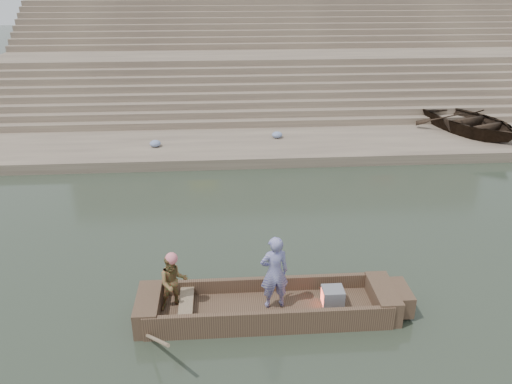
{
  "coord_description": "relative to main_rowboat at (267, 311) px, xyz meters",
  "views": [
    {
      "loc": [
        -4.52,
        -11.62,
        6.97
      ],
      "look_at": [
        -3.64,
        0.77,
        1.4
      ],
      "focal_mm": 35.2,
      "sensor_mm": 36.0,
      "label": 1
    }
  ],
  "objects": [
    {
      "name": "mid_landing",
      "position": [
        3.64,
        18.23,
        1.29
      ],
      "size": [
        32.0,
        3.0,
        2.8
      ],
      "primitive_type": "cube",
      "color": "gray",
      "rests_on": "ground"
    },
    {
      "name": "beached_rowboat",
      "position": [
        9.89,
        11.41,
        0.78
      ],
      "size": [
        4.89,
        5.63,
        0.98
      ],
      "primitive_type": "imported",
      "rotation": [
        0.0,
        0.0,
        0.39
      ],
      "color": "#2D2116",
      "rests_on": "lower_landing"
    },
    {
      "name": "ghat_steps",
      "position": [
        3.64,
        19.92,
        1.69
      ],
      "size": [
        32.0,
        11.0,
        5.2
      ],
      "color": "gray",
      "rests_on": "ground"
    },
    {
      "name": "upper_landing",
      "position": [
        3.64,
        25.23,
        2.49
      ],
      "size": [
        32.0,
        3.0,
        5.2
      ],
      "primitive_type": "cube",
      "color": "gray",
      "rests_on": "ground"
    },
    {
      "name": "rowing_man",
      "position": [
        -2.0,
        0.14,
        0.76
      ],
      "size": [
        0.74,
        0.64,
        1.29
      ],
      "primitive_type": "imported",
      "rotation": [
        0.0,
        0.0,
        0.27
      ],
      "color": "#2B8236",
      "rests_on": "main_rowboat"
    },
    {
      "name": "rowboat_trim",
      "position": [
        0.21,
        -0.01,
        0.2
      ],
      "size": [
        6.04,
        2.63,
        1.96
      ],
      "color": "brown",
      "rests_on": "ground"
    },
    {
      "name": "main_rowboat",
      "position": [
        0.0,
        0.0,
        0.0
      ],
      "size": [
        5.0,
        1.3,
        0.22
      ],
      "primitive_type": "cube",
      "color": "brown",
      "rests_on": "ground"
    },
    {
      "name": "lower_landing",
      "position": [
        3.64,
        10.73,
        0.09
      ],
      "size": [
        32.0,
        4.0,
        0.4
      ],
      "primitive_type": "cube",
      "color": "gray",
      "rests_on": "ground"
    },
    {
      "name": "television",
      "position": [
        1.41,
        0.0,
        0.31
      ],
      "size": [
        0.46,
        0.42,
        0.4
      ],
      "color": "slate",
      "rests_on": "main_rowboat"
    },
    {
      "name": "ground",
      "position": [
        3.64,
        2.73,
        -0.11
      ],
      "size": [
        120.0,
        120.0,
        0.0
      ],
      "primitive_type": "plane",
      "color": "#283326",
      "rests_on": "ground"
    },
    {
      "name": "cloth_bundles",
      "position": [
        -1.06,
        10.86,
        0.42
      ],
      "size": [
        5.44,
        1.24,
        0.26
      ],
      "color": "#3F5999",
      "rests_on": "lower_landing"
    },
    {
      "name": "standing_man",
      "position": [
        0.15,
        0.05,
        0.96
      ],
      "size": [
        0.68,
        0.5,
        1.7
      ],
      "primitive_type": "imported",
      "rotation": [
        0.0,
        0.0,
        3.3
      ],
      "color": "navy",
      "rests_on": "main_rowboat"
    }
  ]
}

